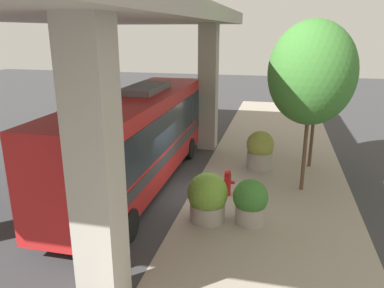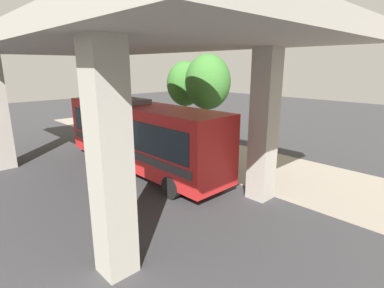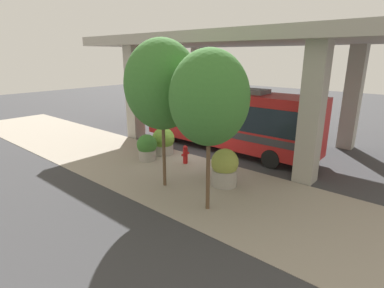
{
  "view_description": "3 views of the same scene",
  "coord_description": "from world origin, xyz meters",
  "px_view_note": "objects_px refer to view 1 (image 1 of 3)",
  "views": [
    {
      "loc": [
        -3.06,
        12.62,
        5.97
      ],
      "look_at": [
        0.14,
        -0.98,
        1.72
      ],
      "focal_mm": 35.0,
      "sensor_mm": 36.0,
      "label": 1
    },
    {
      "loc": [
        11.01,
        12.82,
        5.59
      ],
      "look_at": [
        -1.29,
        -0.07,
        0.92
      ],
      "focal_mm": 28.0,
      "sensor_mm": 36.0,
      "label": 2
    },
    {
      "loc": [
        -12.85,
        -10.51,
        5.68
      ],
      "look_at": [
        -1.33,
        -0.71,
        1.18
      ],
      "focal_mm": 28.0,
      "sensor_mm": 36.0,
      "label": 3
    }
  ],
  "objects_px": {
    "planter_front": "(260,150)",
    "planter_back": "(250,202)",
    "fire_hydrant": "(227,183)",
    "street_tree_far": "(318,72)",
    "planter_middle": "(207,198)",
    "bus": "(137,135)",
    "street_tree_near": "(312,73)"
  },
  "relations": [
    {
      "from": "fire_hydrant",
      "to": "planter_front",
      "type": "distance_m",
      "value": 3.4
    },
    {
      "from": "street_tree_near",
      "to": "planter_back",
      "type": "bearing_deg",
      "value": 60.9
    },
    {
      "from": "planter_front",
      "to": "planter_middle",
      "type": "distance_m",
      "value": 5.46
    },
    {
      "from": "planter_front",
      "to": "fire_hydrant",
      "type": "bearing_deg",
      "value": 73.01
    },
    {
      "from": "bus",
      "to": "planter_back",
      "type": "relative_size",
      "value": 7.56
    },
    {
      "from": "fire_hydrant",
      "to": "street_tree_far",
      "type": "distance_m",
      "value": 6.34
    },
    {
      "from": "bus",
      "to": "street_tree_far",
      "type": "distance_m",
      "value": 8.08
    },
    {
      "from": "planter_front",
      "to": "street_tree_far",
      "type": "height_order",
      "value": "street_tree_far"
    },
    {
      "from": "planter_back",
      "to": "street_tree_near",
      "type": "xyz_separation_m",
      "value": [
        -1.75,
        -3.14,
        3.74
      ]
    },
    {
      "from": "bus",
      "to": "fire_hydrant",
      "type": "bearing_deg",
      "value": 177.32
    },
    {
      "from": "planter_middle",
      "to": "street_tree_near",
      "type": "height_order",
      "value": "street_tree_near"
    },
    {
      "from": "bus",
      "to": "street_tree_near",
      "type": "bearing_deg",
      "value": -170.83
    },
    {
      "from": "planter_middle",
      "to": "bus",
      "type": "bearing_deg",
      "value": -34.63
    },
    {
      "from": "planter_middle",
      "to": "street_tree_far",
      "type": "height_order",
      "value": "street_tree_far"
    },
    {
      "from": "bus",
      "to": "street_tree_near",
      "type": "distance_m",
      "value": 6.84
    },
    {
      "from": "planter_front",
      "to": "planter_middle",
      "type": "bearing_deg",
      "value": 75.59
    },
    {
      "from": "planter_middle",
      "to": "street_tree_near",
      "type": "distance_m",
      "value": 5.82
    },
    {
      "from": "bus",
      "to": "planter_front",
      "type": "xyz_separation_m",
      "value": [
        -4.56,
        -3.07,
        -1.23
      ]
    },
    {
      "from": "street_tree_far",
      "to": "planter_back",
      "type": "bearing_deg",
      "value": 69.56
    },
    {
      "from": "planter_back",
      "to": "street_tree_far",
      "type": "distance_m",
      "value": 7.24
    },
    {
      "from": "planter_back",
      "to": "street_tree_far",
      "type": "bearing_deg",
      "value": -110.44
    },
    {
      "from": "fire_hydrant",
      "to": "planter_back",
      "type": "xyz_separation_m",
      "value": [
        -1.0,
        1.95,
        0.24
      ]
    },
    {
      "from": "bus",
      "to": "planter_middle",
      "type": "relative_size",
      "value": 6.98
    },
    {
      "from": "bus",
      "to": "planter_middle",
      "type": "xyz_separation_m",
      "value": [
        -3.21,
        2.21,
        -1.29
      ]
    },
    {
      "from": "planter_front",
      "to": "planter_back",
      "type": "relative_size",
      "value": 1.15
    },
    {
      "from": "fire_hydrant",
      "to": "street_tree_near",
      "type": "height_order",
      "value": "street_tree_near"
    },
    {
      "from": "planter_middle",
      "to": "planter_back",
      "type": "distance_m",
      "value": 1.37
    },
    {
      "from": "fire_hydrant",
      "to": "street_tree_near",
      "type": "xyz_separation_m",
      "value": [
        -2.75,
        -1.19,
        3.98
      ]
    },
    {
      "from": "street_tree_far",
      "to": "planter_middle",
      "type": "bearing_deg",
      "value": 59.31
    },
    {
      "from": "planter_middle",
      "to": "fire_hydrant",
      "type": "bearing_deg",
      "value": -100.2
    },
    {
      "from": "fire_hydrant",
      "to": "street_tree_far",
      "type": "bearing_deg",
      "value": -128.86
    },
    {
      "from": "street_tree_near",
      "to": "street_tree_far",
      "type": "xyz_separation_m",
      "value": [
        -0.46,
        -2.8,
        -0.25
      ]
    }
  ]
}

